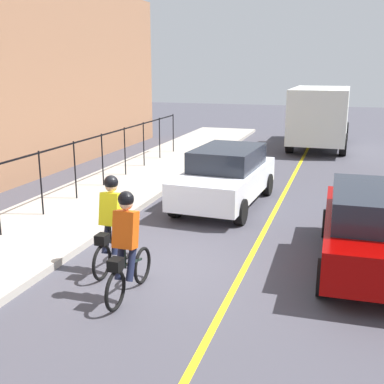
# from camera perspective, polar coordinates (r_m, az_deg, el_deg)

# --- Properties ---
(ground_plane) EXTENTS (80.00, 80.00, 0.00)m
(ground_plane) POSITION_cam_1_polar(r_m,az_deg,el_deg) (9.62, -3.78, -8.48)
(ground_plane) COLOR #43424B
(lane_line_centre) EXTENTS (36.00, 0.12, 0.01)m
(lane_line_centre) POSITION_cam_1_polar(r_m,az_deg,el_deg) (9.20, 5.68, -9.61)
(lane_line_centre) COLOR yellow
(lane_line_centre) RESTS_ON ground
(sidewalk) EXTENTS (40.00, 3.20, 0.15)m
(sidewalk) POSITION_cam_1_polar(r_m,az_deg,el_deg) (11.21, -20.29, -5.57)
(sidewalk) COLOR #A9A398
(sidewalk) RESTS_ON ground
(iron_fence) EXTENTS (20.93, 0.04, 1.60)m
(iron_fence) POSITION_cam_1_polar(r_m,az_deg,el_deg) (11.88, -19.43, 1.82)
(iron_fence) COLOR black
(iron_fence) RESTS_ON sidewalk
(cyclist_lead) EXTENTS (1.71, 0.36, 1.83)m
(cyclist_lead) POSITION_cam_1_polar(r_m,az_deg,el_deg) (8.07, -7.61, -6.25)
(cyclist_lead) COLOR black
(cyclist_lead) RESTS_ON ground
(cyclist_follow) EXTENTS (1.71, 0.36, 1.83)m
(cyclist_follow) POSITION_cam_1_polar(r_m,az_deg,el_deg) (9.19, -9.27, -3.69)
(cyclist_follow) COLOR black
(cyclist_follow) RESTS_ON ground
(patrol_sedan) EXTENTS (4.44, 2.00, 1.58)m
(patrol_sedan) POSITION_cam_1_polar(r_m,az_deg,el_deg) (9.79, 20.45, -3.83)
(patrol_sedan) COLOR #8C0201
(patrol_sedan) RESTS_ON ground
(parked_sedan_rear) EXTENTS (4.50, 2.12, 1.58)m
(parked_sedan_rear) POSITION_cam_1_polar(r_m,az_deg,el_deg) (13.46, 3.97, 1.92)
(parked_sedan_rear) COLOR white
(parked_sedan_rear) RESTS_ON ground
(box_truck_background) EXTENTS (6.72, 2.57, 2.78)m
(box_truck_background) POSITION_cam_1_polar(r_m,az_deg,el_deg) (23.68, 14.70, 8.72)
(box_truck_background) COLOR silver
(box_truck_background) RESTS_ON ground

